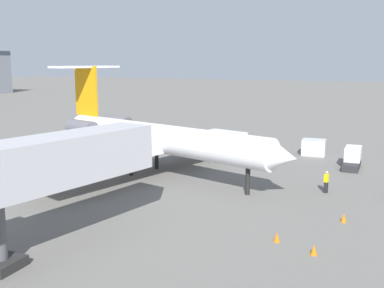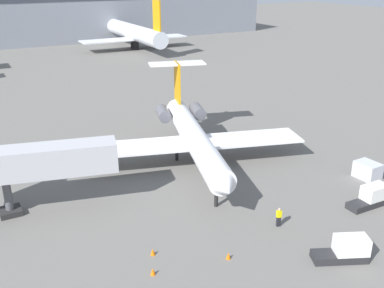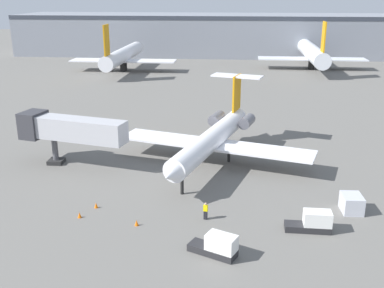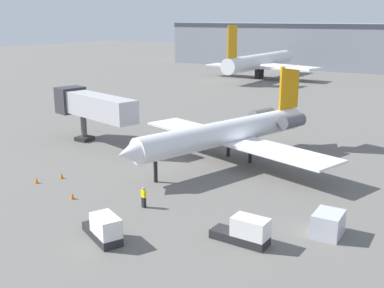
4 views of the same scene
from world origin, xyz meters
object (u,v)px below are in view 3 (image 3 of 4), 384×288
object	(u,v)px
baggage_tug_lead	(313,222)
parked_airliner_west_mid	(312,53)
cargo_container_uld	(352,203)
traffic_cone_near	(137,223)
jet_bridge	(66,129)
traffic_cone_far	(96,205)
ground_crew_marshaller	(206,211)
parked_airliner_west_end	(123,56)
regional_jet	(214,137)
traffic_cone_mid	(80,215)
baggage_tug_trailing	(217,246)

from	to	relation	value
baggage_tug_lead	parked_airliner_west_mid	world-z (taller)	parked_airliner_west_mid
cargo_container_uld	traffic_cone_near	size ratio (longest dim) A/B	4.51
jet_bridge	parked_airliner_west_mid	xyz separation A→B (m)	(40.42, 76.35, -0.27)
baggage_tug_lead	traffic_cone_far	bearing A→B (deg)	172.87
ground_crew_marshaller	baggage_tug_lead	distance (m)	9.68
ground_crew_marshaller	parked_airliner_west_end	xyz separation A→B (m)	(-27.28, 80.55, 3.26)
regional_jet	jet_bridge	distance (m)	17.87
jet_bridge	traffic_cone_near	world-z (taller)	jet_bridge
cargo_container_uld	parked_airliner_west_end	distance (m)	87.92
ground_crew_marshaller	traffic_cone_mid	bearing A→B (deg)	-176.01
baggage_tug_trailing	parked_airliner_west_end	xyz separation A→B (m)	(-28.64, 86.57, 3.28)
traffic_cone_near	ground_crew_marshaller	bearing A→B (deg)	16.45
baggage_tug_trailing	traffic_cone_near	world-z (taller)	baggage_tug_trailing
parked_airliner_west_end	parked_airliner_west_mid	bearing A→B (deg)	9.26
jet_bridge	ground_crew_marshaller	xyz separation A→B (m)	(17.60, -12.36, -3.76)
cargo_container_uld	baggage_tug_trailing	bearing A→B (deg)	-144.43
regional_jet	ground_crew_marshaller	world-z (taller)	regional_jet
baggage_tug_trailing	parked_airliner_west_mid	distance (m)	97.20
jet_bridge	cargo_container_uld	xyz separation A→B (m)	(31.48, -9.43, -3.78)
traffic_cone_near	parked_airliner_west_mid	size ratio (longest dim) A/B	0.02
ground_crew_marshaller	baggage_tug_lead	world-z (taller)	baggage_tug_lead
regional_jet	cargo_container_uld	size ratio (longest dim) A/B	10.37
ground_crew_marshaller	parked_airliner_west_mid	xyz separation A→B (m)	(22.81, 88.71, 3.50)
ground_crew_marshaller	cargo_container_uld	size ratio (longest dim) A/B	0.68
traffic_cone_mid	parked_airliner_west_end	world-z (taller)	parked_airliner_west_end
parked_airliner_west_mid	traffic_cone_mid	bearing A→B (deg)	-111.13
parked_airliner_west_end	baggage_tug_lead	bearing A→B (deg)	-65.73
baggage_tug_trailing	traffic_cone_mid	xyz separation A→B (m)	(-13.15, 5.20, -0.56)
parked_airliner_west_end	ground_crew_marshaller	bearing A→B (deg)	-71.29
baggage_tug_trailing	ground_crew_marshaller	bearing A→B (deg)	102.73
baggage_tug_lead	traffic_cone_near	distance (m)	15.77
ground_crew_marshaller	traffic_cone_mid	xyz separation A→B (m)	(-11.79, -0.82, -0.58)
parked_airliner_west_mid	cargo_container_uld	bearing A→B (deg)	-95.95
traffic_cone_near	parked_airliner_west_end	xyz separation A→B (m)	(-21.14, 82.36, 3.84)
regional_jet	parked_airliner_west_end	world-z (taller)	parked_airliner_west_end
traffic_cone_near	traffic_cone_mid	size ratio (longest dim) A/B	1.00
baggage_tug_lead	traffic_cone_far	distance (m)	20.62
baggage_tug_trailing	parked_airliner_west_mid	xyz separation A→B (m)	(21.45, 94.73, 3.52)
jet_bridge	traffic_cone_far	size ratio (longest dim) A/B	25.02
traffic_cone_mid	baggage_tug_lead	bearing A→B (deg)	-1.12
baggage_tug_trailing	parked_airliner_west_end	world-z (taller)	parked_airliner_west_end
ground_crew_marshaller	parked_airliner_west_mid	distance (m)	91.67
baggage_tug_trailing	traffic_cone_near	size ratio (longest dim) A/B	7.67
baggage_tug_lead	ground_crew_marshaller	bearing A→B (deg)	172.63
traffic_cone_near	parked_airliner_west_mid	bearing A→B (deg)	72.26
baggage_tug_trailing	traffic_cone_mid	size ratio (longest dim) A/B	7.67
traffic_cone_near	baggage_tug_lead	bearing A→B (deg)	2.08
ground_crew_marshaller	traffic_cone_mid	size ratio (longest dim) A/B	3.07
regional_jet	baggage_tug_lead	xyz separation A→B (m)	(9.57, -16.17, -2.51)
baggage_tug_lead	parked_airliner_west_mid	distance (m)	90.99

